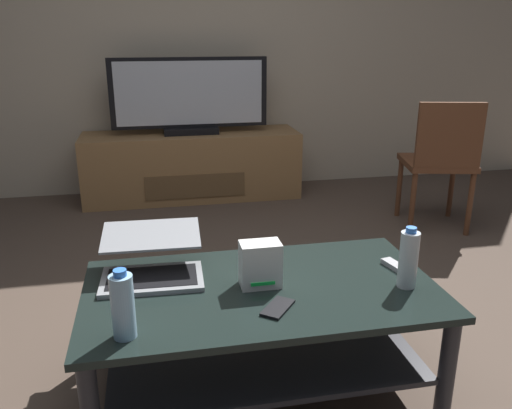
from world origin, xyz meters
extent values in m
plane|color=#4C3D33|center=(0.00, 0.00, 0.00)|extent=(7.68, 7.68, 0.00)
cube|color=#B2A38C|center=(0.00, 2.55, 1.40)|extent=(6.40, 0.12, 2.80)
cube|color=black|center=(-0.13, -0.27, 0.41)|extent=(1.29, 0.71, 0.03)
cube|color=#2D2D33|center=(-0.13, -0.27, 0.15)|extent=(1.14, 0.62, 0.02)
cylinder|color=#2D2D33|center=(0.47, -0.58, 0.20)|extent=(0.06, 0.06, 0.40)
cylinder|color=#2D2D33|center=(-0.73, 0.04, 0.20)|extent=(0.06, 0.06, 0.40)
cylinder|color=#2D2D33|center=(0.47, 0.04, 0.20)|extent=(0.06, 0.06, 0.40)
cube|color=olive|center=(-0.18, 2.23, 0.27)|extent=(1.73, 0.50, 0.53)
cube|color=brown|center=(-0.18, 1.97, 0.16)|extent=(0.78, 0.01, 0.19)
cube|color=black|center=(-0.18, 2.21, 0.56)|extent=(0.43, 0.20, 0.05)
cube|color=black|center=(-0.18, 2.21, 0.85)|extent=(1.23, 0.04, 0.54)
cube|color=#B2B7C1|center=(-0.18, 2.18, 0.85)|extent=(1.14, 0.01, 0.49)
cube|color=#59331E|center=(1.41, 1.22, 0.45)|extent=(0.53, 0.53, 0.04)
cube|color=#59331E|center=(1.37, 1.02, 0.67)|extent=(0.42, 0.13, 0.44)
cylinder|color=#59331E|center=(1.64, 1.36, 0.22)|extent=(0.04, 0.04, 0.43)
cylinder|color=#59331E|center=(1.27, 1.45, 0.22)|extent=(0.04, 0.04, 0.43)
cylinder|color=#59331E|center=(1.56, 0.99, 0.22)|extent=(0.04, 0.04, 0.43)
cylinder|color=#59331E|center=(1.19, 1.08, 0.22)|extent=(0.04, 0.04, 0.43)
cube|color=gray|center=(-0.53, -0.15, 0.43)|extent=(0.39, 0.25, 0.02)
cube|color=black|center=(-0.53, -0.15, 0.44)|extent=(0.34, 0.20, 0.00)
cube|color=gray|center=(-0.52, -0.01, 0.56)|extent=(0.39, 0.25, 0.04)
cube|color=#3F8CD8|center=(-0.52, -0.02, 0.56)|extent=(0.35, 0.22, 0.03)
cube|color=white|center=(-0.14, -0.26, 0.51)|extent=(0.15, 0.09, 0.17)
cube|color=#19D84C|center=(-0.14, -0.31, 0.45)|extent=(0.09, 0.00, 0.01)
cylinder|color=silver|center=(0.39, -0.37, 0.53)|extent=(0.07, 0.07, 0.21)
cylinder|color=blue|center=(0.39, -0.37, 0.65)|extent=(0.04, 0.04, 0.02)
cylinder|color=#99C6E5|center=(-0.62, -0.51, 0.53)|extent=(0.07, 0.07, 0.21)
cylinder|color=blue|center=(-0.62, -0.51, 0.64)|extent=(0.04, 0.04, 0.02)
cube|color=black|center=(-0.11, -0.44, 0.43)|extent=(0.14, 0.15, 0.01)
cube|color=#99999E|center=(0.42, -0.24, 0.43)|extent=(0.08, 0.17, 0.02)
camera|label=1|loc=(-0.50, -1.97, 1.32)|focal=36.78mm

